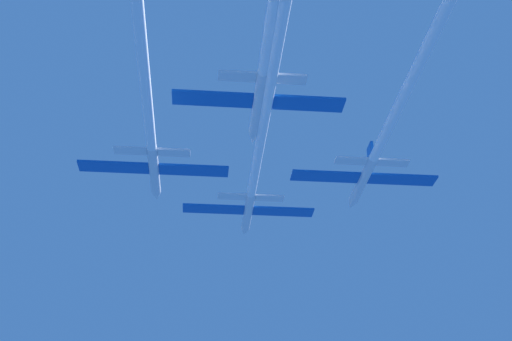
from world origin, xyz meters
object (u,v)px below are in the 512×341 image
jet_left_wing (148,113)px  jet_slot (271,26)px  jet_right_wing (392,120)px  jet_lead (257,164)px

jet_left_wing → jet_slot: size_ratio=1.02×
jet_right_wing → jet_slot: jet_slot is taller
jet_left_wing → jet_slot: bearing=-49.9°
jet_lead → jet_right_wing: 16.62m
jet_right_wing → jet_slot: (-13.15, -11.44, 1.04)m
jet_lead → jet_left_wing: 15.12m
jet_left_wing → jet_right_wing: bearing=-2.8°
jet_lead → jet_right_wing: size_ratio=1.00×
jet_left_wing → jet_slot: 16.51m
jet_lead → jet_left_wing: (-11.41, -9.91, -0.39)m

